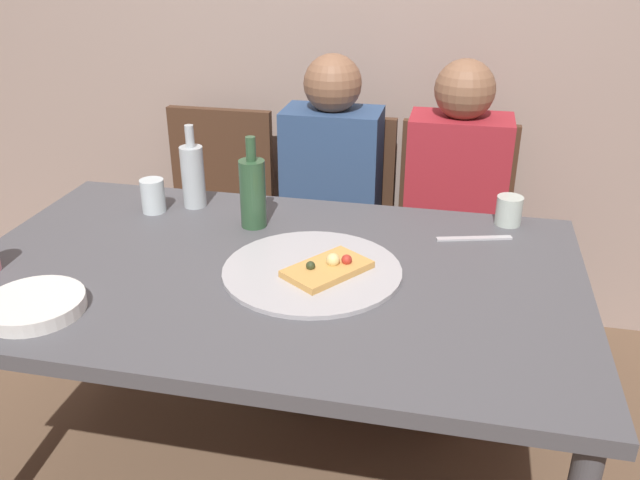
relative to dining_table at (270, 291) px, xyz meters
The scene contains 16 objects.
ground_plane 0.68m from the dining_table, ahead, with size 8.00×8.00×0.00m, color brown.
back_wall 1.35m from the dining_table, 90.00° to the left, with size 6.00×0.10×2.60m, color gray.
dining_table is the anchor object (origin of this frame).
pizza_tray 0.14m from the dining_table, ahead, with size 0.47×0.47×0.01m, color #ADADB2.
pizza_slice_last 0.19m from the dining_table, ahead, with size 0.23×0.25×0.05m.
beer_bottle 0.54m from the dining_table, 134.12° to the left, with size 0.07×0.07×0.27m.
water_bottle 0.34m from the dining_table, 115.57° to the left, with size 0.08×0.08×0.28m.
tumbler_far 0.57m from the dining_table, 147.61° to the left, with size 0.07×0.07×0.11m, color silver.
wine_glass 0.77m from the dining_table, 34.70° to the left, with size 0.08×0.08×0.09m, color #B7C6BC.
plate_stack 0.59m from the dining_table, 145.57° to the right, with size 0.24×0.24×0.03m, color white.
table_knife 0.61m from the dining_table, 29.55° to the left, with size 0.22×0.02×0.01m, color #B7B7BC.
chair_left 1.05m from the dining_table, 119.49° to the left, with size 0.44×0.44×0.90m.
chair_middle 0.92m from the dining_table, 89.75° to the left, with size 0.44×0.44×0.90m.
chair_right 1.03m from the dining_table, 62.77° to the left, with size 0.44×0.44×0.90m.
guest_in_sweater 0.75m from the dining_table, 89.70° to the left, with size 0.36×0.56×1.17m.
guest_in_beanie 0.88m from the dining_table, 58.27° to the left, with size 0.36×0.56×1.17m.
Camera 1 is at (0.47, -1.50, 1.58)m, focal length 37.46 mm.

